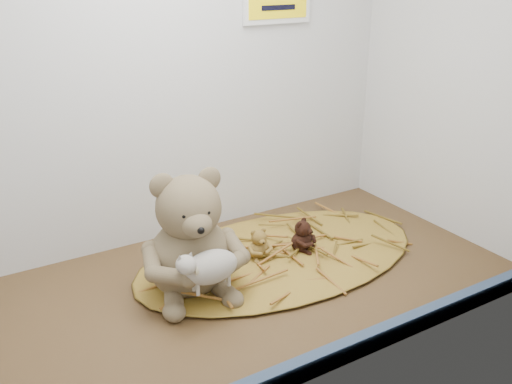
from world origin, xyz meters
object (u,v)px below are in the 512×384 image
main_teddy (189,233)px  mini_teddy_tan (259,242)px  toy_lamb (211,267)px  mini_teddy_brown (302,234)px

main_teddy → mini_teddy_tan: size_ratio=3.72×
toy_lamb → mini_teddy_brown: bearing=20.3°
mini_teddy_tan → main_teddy: bearing=-165.1°
mini_teddy_tan → mini_teddy_brown: bearing=-6.0°
toy_lamb → mini_teddy_brown: (28.02, 10.35, -4.74)cm
mini_teddy_brown → mini_teddy_tan: bearing=135.9°
main_teddy → toy_lamb: (0.00, -9.24, -3.06)cm
main_teddy → toy_lamb: 9.73cm
toy_lamb → mini_teddy_brown: size_ratio=1.85×
mini_teddy_tan → toy_lamb: bearing=-140.2°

